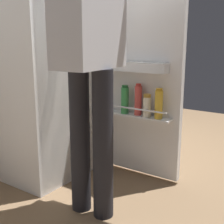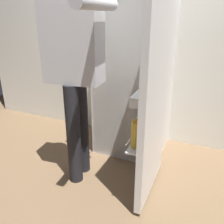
{
  "view_description": "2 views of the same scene",
  "coord_description": "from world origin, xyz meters",
  "views": [
    {
      "loc": [
        -1.62,
        -1.22,
        1.04
      ],
      "look_at": [
        -0.04,
        -0.12,
        0.59
      ],
      "focal_mm": 49.44,
      "sensor_mm": 36.0,
      "label": 1
    },
    {
      "loc": [
        0.75,
        -1.77,
        1.4
      ],
      "look_at": [
        0.03,
        -0.09,
        0.66
      ],
      "focal_mm": 39.06,
      "sensor_mm": 36.0,
      "label": 2
    }
  ],
  "objects": [
    {
      "name": "ground_plane",
      "position": [
        0.0,
        0.0,
        0.0
      ],
      "size": [
        5.64,
        5.64,
        0.0
      ],
      "primitive_type": "plane",
      "color": "brown"
    },
    {
      "name": "kitchen_wall",
      "position": [
        0.0,
        0.9,
        1.3
      ],
      "size": [
        4.4,
        0.1,
        2.61
      ],
      "primitive_type": "cube",
      "color": "silver",
      "rests_on": "ground_plane"
    },
    {
      "name": "refrigerator",
      "position": [
        0.03,
        0.5,
        0.86
      ],
      "size": [
        0.74,
        1.28,
        1.72
      ],
      "color": "white",
      "rests_on": "ground_plane"
    },
    {
      "name": "person",
      "position": [
        -0.27,
        -0.14,
        1.08
      ],
      "size": [
        0.61,
        0.76,
        1.77
      ],
      "color": "black",
      "rests_on": "ground_plane"
    }
  ]
}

